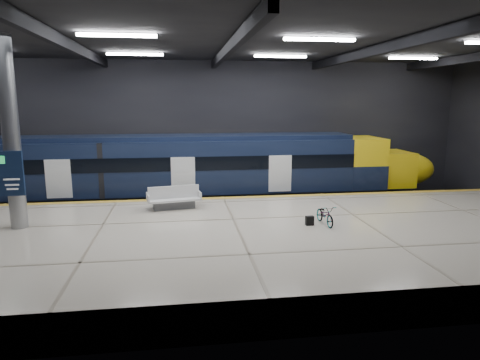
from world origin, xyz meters
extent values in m
plane|color=black|center=(0.00, 0.00, 0.00)|extent=(30.00, 30.00, 0.00)
cube|color=black|center=(0.00, 8.00, 4.00)|extent=(30.00, 0.10, 8.00)
cube|color=black|center=(0.00, -8.00, 4.00)|extent=(30.00, 0.10, 8.00)
cube|color=black|center=(0.00, 0.00, 8.00)|extent=(30.00, 16.00, 0.10)
cube|color=black|center=(-6.00, 0.00, 7.75)|extent=(0.25, 16.00, 0.40)
cube|color=black|center=(0.00, 0.00, 7.75)|extent=(0.25, 16.00, 0.40)
cube|color=black|center=(6.00, 0.00, 7.75)|extent=(0.25, 16.00, 0.40)
cube|color=white|center=(-4.00, -2.00, 7.88)|extent=(2.60, 0.18, 0.10)
cube|color=white|center=(3.00, -2.00, 7.88)|extent=(2.60, 0.18, 0.10)
cube|color=white|center=(-4.00, 4.00, 7.88)|extent=(2.60, 0.18, 0.10)
cube|color=white|center=(3.00, 4.00, 7.88)|extent=(2.60, 0.18, 0.10)
cube|color=white|center=(10.00, 4.00, 7.88)|extent=(2.60, 0.18, 0.10)
cube|color=beige|center=(0.00, -2.50, 0.55)|extent=(30.00, 11.00, 1.10)
cube|color=gold|center=(0.00, 2.75, 1.11)|extent=(30.00, 0.40, 0.01)
cube|color=gray|center=(0.00, 4.78, 0.08)|extent=(30.00, 0.08, 0.16)
cube|color=gray|center=(0.00, 6.22, 0.08)|extent=(30.00, 0.08, 0.16)
cube|color=black|center=(-4.90, 5.50, 0.55)|extent=(24.00, 2.58, 0.80)
cube|color=black|center=(-4.90, 5.50, 2.33)|extent=(24.00, 2.80, 2.75)
cube|color=black|center=(-4.90, 5.50, 3.82)|extent=(24.00, 2.30, 0.24)
cube|color=black|center=(-4.90, 4.09, 2.60)|extent=(24.00, 0.04, 0.70)
cube|color=white|center=(-1.90, 4.08, 2.00)|extent=(1.20, 0.05, 1.90)
cube|color=yellow|center=(8.10, 5.50, 2.33)|extent=(2.00, 2.80, 2.75)
ellipsoid|color=yellow|center=(10.70, 5.50, 1.85)|extent=(3.60, 2.52, 1.90)
cube|color=black|center=(8.40, 5.50, 2.50)|extent=(1.60, 2.38, 0.80)
cube|color=#595B60|center=(-2.34, 1.02, 1.27)|extent=(1.84, 0.85, 0.33)
cube|color=silver|center=(-2.34, 1.02, 1.52)|extent=(2.34, 1.30, 0.09)
cube|color=silver|center=(-2.34, 1.02, 1.83)|extent=(2.20, 0.46, 0.55)
cube|color=silver|center=(-3.43, 0.83, 1.65)|extent=(0.22, 0.94, 0.33)
cube|color=silver|center=(-1.25, 1.21, 1.65)|extent=(0.22, 0.94, 0.33)
imported|color=#99999E|center=(3.36, -2.25, 1.48)|extent=(0.63, 1.50, 0.77)
cube|color=black|center=(2.76, -2.25, 1.28)|extent=(0.31, 0.20, 0.35)
cylinder|color=#9EA0A5|center=(-8.00, -1.00, 4.55)|extent=(0.60, 0.60, 6.90)
cube|color=#101F3D|center=(-8.00, -1.42, 3.20)|extent=(0.90, 0.12, 1.60)
camera|label=1|loc=(-2.03, -17.30, 5.74)|focal=32.00mm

